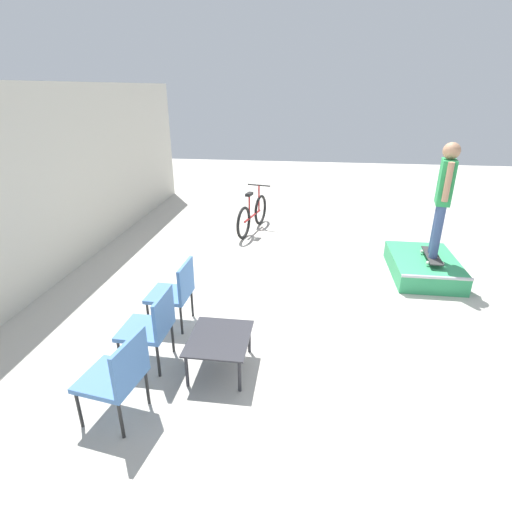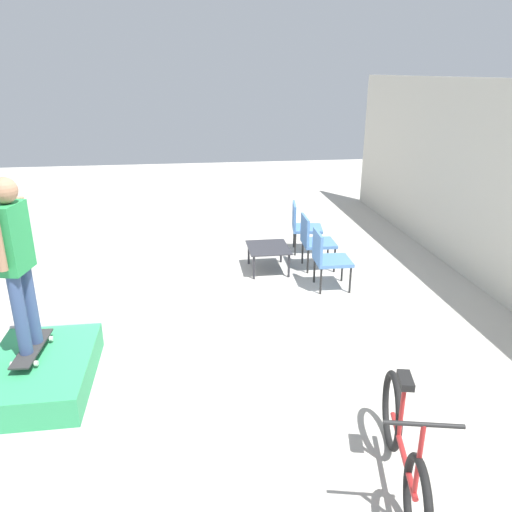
{
  "view_description": "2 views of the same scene",
  "coord_description": "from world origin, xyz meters",
  "px_view_note": "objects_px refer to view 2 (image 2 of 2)",
  "views": [
    {
      "loc": [
        -5.21,
        0.6,
        2.92
      ],
      "look_at": [
        -0.32,
        1.26,
        0.82
      ],
      "focal_mm": 28.0,
      "sensor_mm": 36.0,
      "label": 1
    },
    {
      "loc": [
        5.88,
        0.24,
        3.09
      ],
      "look_at": [
        -0.4,
        1.11,
        0.73
      ],
      "focal_mm": 35.0,
      "sensor_mm": 36.0,
      "label": 2
    }
  ],
  "objects_px": {
    "skateboard_on_ramp": "(32,348)",
    "bicycle": "(403,450)",
    "patio_chair_center": "(314,239)",
    "patio_chair_left": "(302,224)",
    "person_skater": "(15,252)",
    "patio_chair_right": "(327,256)",
    "coffee_table": "(268,250)",
    "skate_ramp_box": "(41,372)"
  },
  "relations": [
    {
      "from": "coffee_table",
      "to": "patio_chair_left",
      "type": "height_order",
      "value": "patio_chair_left"
    },
    {
      "from": "person_skater",
      "to": "patio_chair_right",
      "type": "height_order",
      "value": "person_skater"
    },
    {
      "from": "patio_chair_left",
      "to": "patio_chair_right",
      "type": "relative_size",
      "value": 1.0
    },
    {
      "from": "coffee_table",
      "to": "patio_chair_center",
      "type": "height_order",
      "value": "patio_chair_center"
    },
    {
      "from": "bicycle",
      "to": "patio_chair_right",
      "type": "bearing_deg",
      "value": -173.91
    },
    {
      "from": "patio_chair_center",
      "to": "coffee_table",
      "type": "bearing_deg",
      "value": 91.68
    },
    {
      "from": "skateboard_on_ramp",
      "to": "patio_chair_right",
      "type": "distance_m",
      "value": 4.15
    },
    {
      "from": "bicycle",
      "to": "person_skater",
      "type": "bearing_deg",
      "value": -107.81
    },
    {
      "from": "patio_chair_left",
      "to": "skateboard_on_ramp",
      "type": "bearing_deg",
      "value": 142.95
    },
    {
      "from": "skateboard_on_ramp",
      "to": "bicycle",
      "type": "xyz_separation_m",
      "value": [
        1.91,
        3.23,
        -0.03
      ]
    },
    {
      "from": "skateboard_on_ramp",
      "to": "coffee_table",
      "type": "xyz_separation_m",
      "value": [
        -2.74,
        2.93,
        -0.03
      ]
    },
    {
      "from": "person_skater",
      "to": "patio_chair_right",
      "type": "distance_m",
      "value": 4.26
    },
    {
      "from": "skate_ramp_box",
      "to": "coffee_table",
      "type": "xyz_separation_m",
      "value": [
        -2.83,
        2.85,
        0.21
      ]
    },
    {
      "from": "person_skater",
      "to": "bicycle",
      "type": "relative_size",
      "value": 1.07
    },
    {
      "from": "patio_chair_right",
      "to": "bicycle",
      "type": "distance_m",
      "value": 3.87
    },
    {
      "from": "skateboard_on_ramp",
      "to": "person_skater",
      "type": "height_order",
      "value": "person_skater"
    },
    {
      "from": "patio_chair_right",
      "to": "bicycle",
      "type": "bearing_deg",
      "value": 175.01
    },
    {
      "from": "person_skater",
      "to": "coffee_table",
      "type": "relative_size",
      "value": 2.3
    },
    {
      "from": "skateboard_on_ramp",
      "to": "coffee_table",
      "type": "height_order",
      "value": "coffee_table"
    },
    {
      "from": "patio_chair_right",
      "to": "skate_ramp_box",
      "type": "bearing_deg",
      "value": 120.98
    },
    {
      "from": "skate_ramp_box",
      "to": "patio_chair_left",
      "type": "distance_m",
      "value": 5.14
    },
    {
      "from": "skateboard_on_ramp",
      "to": "person_skater",
      "type": "bearing_deg",
      "value": 119.86
    },
    {
      "from": "patio_chair_center",
      "to": "bicycle",
      "type": "xyz_separation_m",
      "value": [
        4.65,
        -0.45,
        -0.15
      ]
    },
    {
      "from": "coffee_table",
      "to": "patio_chair_center",
      "type": "xyz_separation_m",
      "value": [
        -0.0,
        0.75,
        0.15
      ]
    },
    {
      "from": "coffee_table",
      "to": "patio_chair_left",
      "type": "relative_size",
      "value": 0.87
    },
    {
      "from": "coffee_table",
      "to": "patio_chair_center",
      "type": "bearing_deg",
      "value": 90.18
    },
    {
      "from": "skateboard_on_ramp",
      "to": "bicycle",
      "type": "height_order",
      "value": "bicycle"
    },
    {
      "from": "skateboard_on_ramp",
      "to": "patio_chair_right",
      "type": "relative_size",
      "value": 0.9
    },
    {
      "from": "skateboard_on_ramp",
      "to": "coffee_table",
      "type": "distance_m",
      "value": 4.01
    },
    {
      "from": "skateboard_on_ramp",
      "to": "coffee_table",
      "type": "relative_size",
      "value": 1.04
    },
    {
      "from": "coffee_table",
      "to": "bicycle",
      "type": "xyz_separation_m",
      "value": [
        4.65,
        0.3,
        0.0
      ]
    },
    {
      "from": "bicycle",
      "to": "skateboard_on_ramp",
      "type": "bearing_deg",
      "value": -107.81
    },
    {
      "from": "patio_chair_center",
      "to": "bicycle",
      "type": "relative_size",
      "value": 0.54
    },
    {
      "from": "skate_ramp_box",
      "to": "patio_chair_left",
      "type": "height_order",
      "value": "patio_chair_left"
    },
    {
      "from": "skate_ramp_box",
      "to": "patio_chair_left",
      "type": "xyz_separation_m",
      "value": [
        -3.66,
        3.6,
        0.36
      ]
    },
    {
      "from": "patio_chair_center",
      "to": "patio_chair_left",
      "type": "bearing_deg",
      "value": 1.43
    },
    {
      "from": "skate_ramp_box",
      "to": "patio_chair_right",
      "type": "xyz_separation_m",
      "value": [
        -2.01,
        3.6,
        0.36
      ]
    },
    {
      "from": "patio_chair_center",
      "to": "patio_chair_right",
      "type": "height_order",
      "value": "same"
    },
    {
      "from": "patio_chair_center",
      "to": "patio_chair_right",
      "type": "relative_size",
      "value": 1.0
    },
    {
      "from": "patio_chair_left",
      "to": "patio_chair_right",
      "type": "distance_m",
      "value": 1.64
    },
    {
      "from": "patio_chair_right",
      "to": "patio_chair_left",
      "type": "bearing_deg",
      "value": 1.72
    },
    {
      "from": "patio_chair_left",
      "to": "patio_chair_right",
      "type": "bearing_deg",
      "value": -171.2
    }
  ]
}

